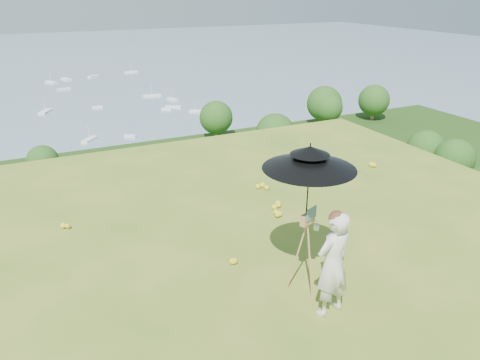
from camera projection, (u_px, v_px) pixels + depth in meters
name	position (u px, v px, depth m)	size (l,w,h in m)	color
ground	(256.00, 264.00, 7.83)	(14.00, 14.00, 0.00)	#4A7621
forest_slope	(97.00, 336.00, 48.13)	(140.00, 56.00, 22.00)	#1C3C10
shoreline_tier	(63.00, 228.00, 84.17)	(170.00, 28.00, 8.00)	gray
bay_water	(23.00, 74.00, 220.98)	(700.00, 700.00, 0.00)	#738FA4
slope_trees	(79.00, 214.00, 42.76)	(110.00, 50.00, 6.00)	#194A16
harbor_town	(57.00, 195.00, 81.68)	(110.00, 22.00, 5.00)	silver
wildflowers	(249.00, 254.00, 8.01)	(10.00, 10.50, 0.12)	yellow
painter	(333.00, 264.00, 6.38)	(0.58, 0.38, 1.59)	beige
field_easel	(306.00, 249.00, 6.91)	(0.53, 0.53, 1.41)	#B08E4A
sun_umbrella	(308.00, 184.00, 6.53)	(1.31, 1.31, 1.19)	black
painter_cap	(337.00, 215.00, 6.09)	(0.21, 0.25, 0.10)	#D0727E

